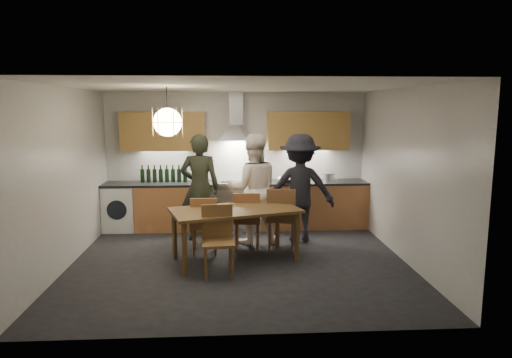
{
  "coord_description": "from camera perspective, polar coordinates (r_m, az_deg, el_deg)",
  "views": [
    {
      "loc": [
        -0.14,
        -6.62,
        2.31
      ],
      "look_at": [
        0.28,
        0.4,
        1.2
      ],
      "focal_mm": 32.0,
      "sensor_mm": 36.0,
      "label": 1
    }
  ],
  "objects": [
    {
      "name": "chair_back_right",
      "position": [
        7.43,
        3.24,
        -4.47
      ],
      "size": [
        0.56,
        0.56,
        1.02
      ],
      "rotation": [
        0.0,
        0.0,
        2.91
      ],
      "color": "brown",
      "rests_on": "ground"
    },
    {
      "name": "stock_pot",
      "position": [
        8.84,
        9.07,
        0.2
      ],
      "size": [
        0.28,
        0.28,
        0.15
      ],
      "primitive_type": "cylinder",
      "rotation": [
        0.0,
        0.0,
        0.3
      ],
      "color": "silver",
      "rests_on": "counter_run"
    },
    {
      "name": "wine_bottles",
      "position": [
        8.82,
        -11.45,
        0.65
      ],
      "size": [
        0.88,
        0.08,
        0.32
      ],
      "color": "black",
      "rests_on": "counter_run"
    },
    {
      "name": "ground",
      "position": [
        7.01,
        -2.11,
        -10.27
      ],
      "size": [
        5.0,
        5.0,
        0.0
      ],
      "primitive_type": "plane",
      "color": "black",
      "rests_on": "ground"
    },
    {
      "name": "dining_table",
      "position": [
        6.91,
        -2.62,
        -4.49
      ],
      "size": [
        2.08,
        1.45,
        0.8
      ],
      "rotation": [
        0.0,
        0.0,
        0.29
      ],
      "color": "brown",
      "rests_on": "ground"
    },
    {
      "name": "range_stove",
      "position": [
        8.77,
        -2.42,
        -3.34
      ],
      "size": [
        0.9,
        0.6,
        0.92
      ],
      "color": "silver",
      "rests_on": "ground"
    },
    {
      "name": "counter_run",
      "position": [
        8.77,
        -2.27,
        -3.28
      ],
      "size": [
        5.0,
        0.62,
        0.9
      ],
      "color": "#CB844E",
      "rests_on": "ground"
    },
    {
      "name": "chair_front",
      "position": [
        6.39,
        -4.81,
        -7.01
      ],
      "size": [
        0.47,
        0.47,
        0.97
      ],
      "rotation": [
        0.0,
        0.0,
        0.07
      ],
      "color": "brown",
      "rests_on": "ground"
    },
    {
      "name": "chair_back_mid",
      "position": [
        7.47,
        -1.14,
        -4.72
      ],
      "size": [
        0.46,
        0.46,
        0.95
      ],
      "rotation": [
        0.0,
        0.0,
        3.05
      ],
      "color": "brown",
      "rests_on": "ground"
    },
    {
      "name": "room_shell",
      "position": [
        6.65,
        -2.19,
        3.76
      ],
      "size": [
        5.02,
        4.52,
        2.61
      ],
      "color": "silver",
      "rests_on": "ground"
    },
    {
      "name": "pendant_lamp",
      "position": [
        6.58,
        -11.0,
        6.98
      ],
      "size": [
        0.43,
        0.43,
        0.7
      ],
      "color": "black",
      "rests_on": "ground"
    },
    {
      "name": "person_left",
      "position": [
        7.97,
        -7.03,
        -1.06
      ],
      "size": [
        0.72,
        0.5,
        1.86
      ],
      "primitive_type": "imported",
      "rotation": [
        0.0,
        0.0,
        3.05
      ],
      "color": "black",
      "rests_on": "ground"
    },
    {
      "name": "mixing_bowl",
      "position": [
        8.66,
        3.72,
        -0.13
      ],
      "size": [
        0.36,
        0.36,
        0.08
      ],
      "primitive_type": "imported",
      "rotation": [
        0.0,
        0.0,
        -0.05
      ],
      "color": "silver",
      "rests_on": "counter_run"
    },
    {
      "name": "person_mid",
      "position": [
        7.75,
        -0.39,
        -1.25
      ],
      "size": [
        0.95,
        0.76,
        1.87
      ],
      "primitive_type": "imported",
      "rotation": [
        0.0,
        0.0,
        3.2
      ],
      "color": "white",
      "rests_on": "ground"
    },
    {
      "name": "chair_back_left",
      "position": [
        7.23,
        -6.47,
        -5.32
      ],
      "size": [
        0.42,
        0.42,
        0.93
      ],
      "rotation": [
        0.0,
        0.0,
        3.14
      ],
      "color": "brown",
      "rests_on": "ground"
    },
    {
      "name": "wall_fixtures",
      "position": [
        8.7,
        -2.5,
        6.08
      ],
      "size": [
        4.3,
        0.54,
        1.1
      ],
      "color": "#BA8E47",
      "rests_on": "ground"
    },
    {
      "name": "person_right",
      "position": [
        7.91,
        5.5,
        -1.13
      ],
      "size": [
        1.26,
        0.81,
        1.86
      ],
      "primitive_type": "imported",
      "rotation": [
        0.0,
        0.0,
        3.04
      ],
      "color": "black",
      "rests_on": "ground"
    }
  ]
}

